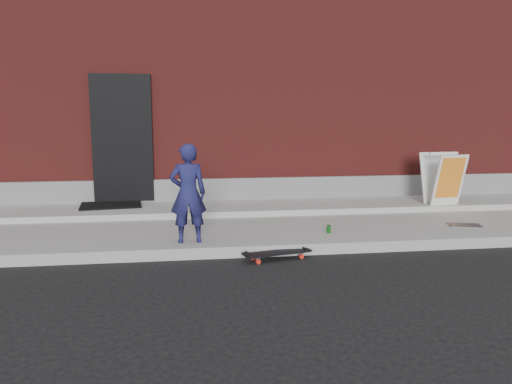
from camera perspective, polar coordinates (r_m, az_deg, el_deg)
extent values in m
plane|color=black|center=(6.61, 5.31, -7.25)|extent=(80.00, 80.00, 0.00)
cube|color=gray|center=(8.01, 2.88, -3.77)|extent=(20.00, 3.00, 0.15)
cube|color=gray|center=(8.85, 1.80, -1.71)|extent=(20.00, 1.20, 0.10)
cube|color=maroon|center=(13.27, -1.57, 11.83)|extent=(20.00, 8.00, 5.00)
cube|color=slate|center=(9.36, 1.22, 0.44)|extent=(20.00, 0.10, 0.40)
cube|color=black|center=(9.21, -15.02, 5.93)|extent=(1.05, 0.12, 2.25)
imported|color=#191A48|center=(6.58, -7.78, -0.16)|extent=(0.50, 0.34, 1.31)
cylinder|color=red|center=(6.62, 4.46, -6.93)|extent=(0.07, 0.05, 0.06)
cylinder|color=red|center=(6.46, 5.21, -7.35)|extent=(0.07, 0.05, 0.06)
cylinder|color=red|center=(6.39, -0.39, -7.51)|extent=(0.07, 0.05, 0.06)
cylinder|color=red|center=(6.22, 0.26, -7.96)|extent=(0.07, 0.05, 0.06)
cube|color=#9E9EA2|center=(6.53, 4.83, -6.80)|extent=(0.10, 0.20, 0.02)
cube|color=#9E9EA2|center=(6.29, -0.07, -7.38)|extent=(0.10, 0.20, 0.02)
cube|color=black|center=(6.40, 2.43, -6.93)|extent=(0.89, 0.43, 0.02)
cube|color=silver|center=(9.21, 21.23, 1.25)|extent=(0.58, 0.32, 0.90)
cube|color=silver|center=(9.54, 19.80, 1.58)|extent=(0.58, 0.32, 0.90)
cube|color=yellow|center=(9.20, 21.30, 0.95)|extent=(0.48, 0.24, 0.72)
cube|color=silver|center=(9.33, 20.65, 4.15)|extent=(0.55, 0.12, 0.05)
cylinder|color=#187B1F|center=(7.21, 8.30, -4.22)|extent=(0.07, 0.07, 0.11)
cube|color=black|center=(9.08, -16.24, -1.38)|extent=(1.11, 0.94, 0.03)
cube|color=#535358|center=(8.23, 22.78, -3.55)|extent=(0.53, 0.42, 0.01)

